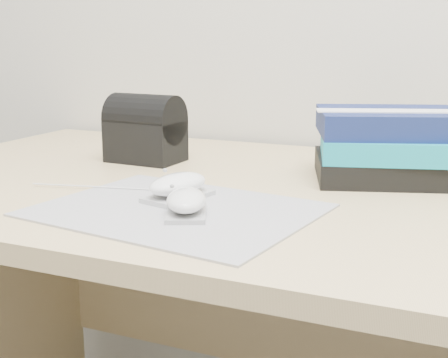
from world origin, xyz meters
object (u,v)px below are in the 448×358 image
at_px(mouse_front, 186,202).
at_px(book_stack, 390,146).
at_px(desk, 319,310).
at_px(pouch, 145,129).
at_px(mouse_rear, 178,186).

relative_size(mouse_front, book_stack, 0.38).
xyz_separation_m(desk, mouse_front, (-0.12, -0.28, 0.26)).
xyz_separation_m(desk, pouch, (-0.38, 0.04, 0.30)).
bearing_deg(mouse_front, pouch, 128.50).
relative_size(book_stack, pouch, 2.03).
bearing_deg(desk, mouse_front, -114.06).
relative_size(mouse_rear, book_stack, 0.41).
relative_size(mouse_rear, mouse_front, 1.08).
bearing_deg(desk, book_stack, 38.43).
height_order(mouse_rear, mouse_front, mouse_rear).
height_order(mouse_front, pouch, pouch).
bearing_deg(book_stack, desk, -141.57).
height_order(mouse_rear, book_stack, book_stack).
relative_size(mouse_front, pouch, 0.77).
bearing_deg(mouse_rear, book_stack, 46.01).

